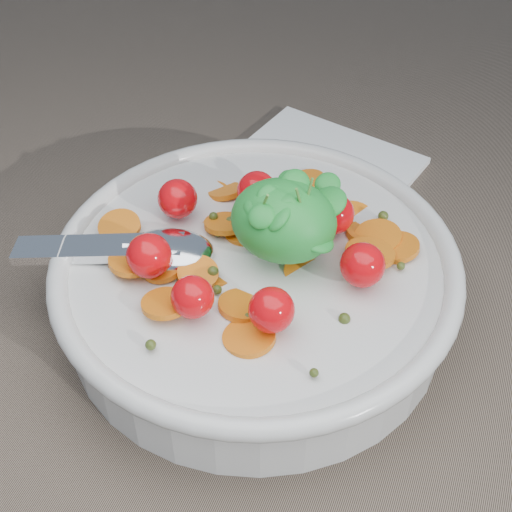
% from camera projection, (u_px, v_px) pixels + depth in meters
% --- Properties ---
extents(ground, '(6.00, 6.00, 0.00)m').
position_uv_depth(ground, '(268.00, 326.00, 0.53)').
color(ground, '#726252').
rests_on(ground, ground).
extents(bowl, '(0.31, 0.29, 0.12)m').
position_uv_depth(bowl, '(256.00, 279.00, 0.51)').
color(bowl, silver).
rests_on(bowl, ground).
extents(napkin, '(0.19, 0.17, 0.01)m').
position_uv_depth(napkin, '(319.00, 169.00, 0.66)').
color(napkin, white).
rests_on(napkin, ground).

